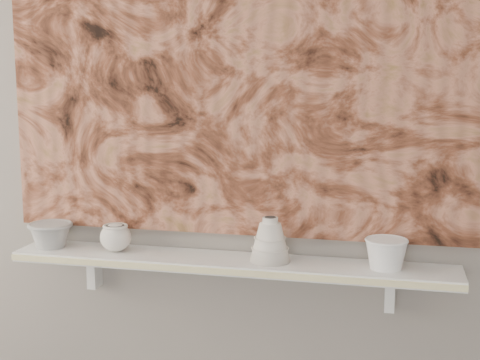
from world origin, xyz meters
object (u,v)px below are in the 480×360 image
(cup_cream, at_px, (116,237))
(bell_vessel, at_px, (270,239))
(bowl_white, at_px, (386,254))
(bowl_grey, at_px, (51,235))
(painting, at_px, (236,60))
(shelf, at_px, (230,263))

(cup_cream, xyz_separation_m, bell_vessel, (0.51, 0.00, 0.02))
(bowl_white, bearing_deg, cup_cream, 180.00)
(cup_cream, bearing_deg, bowl_grey, 180.00)
(painting, height_order, bell_vessel, painting)
(shelf, height_order, bowl_white, bowl_white)
(shelf, relative_size, bowl_white, 11.01)
(bowl_grey, distance_m, cup_cream, 0.23)
(bowl_white, bearing_deg, painting, 170.39)
(bowl_grey, relative_size, bell_vessel, 1.06)
(bowl_grey, relative_size, cup_cream, 1.46)
(cup_cream, distance_m, bowl_white, 0.86)
(bowl_grey, bearing_deg, bell_vessel, 0.00)
(cup_cream, relative_size, bell_vessel, 0.72)
(painting, relative_size, bell_vessel, 10.83)
(shelf, xyz_separation_m, cup_cream, (-0.38, 0.00, 0.06))
(shelf, relative_size, bowl_grey, 9.55)
(bell_vessel, relative_size, bowl_white, 1.09)
(painting, bearing_deg, bowl_white, -9.61)
(painting, xyz_separation_m, bowl_grey, (-0.61, -0.08, -0.57))
(bowl_grey, distance_m, bowl_white, 1.09)
(shelf, distance_m, cup_cream, 0.39)
(bell_vessel, bearing_deg, cup_cream, 180.00)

